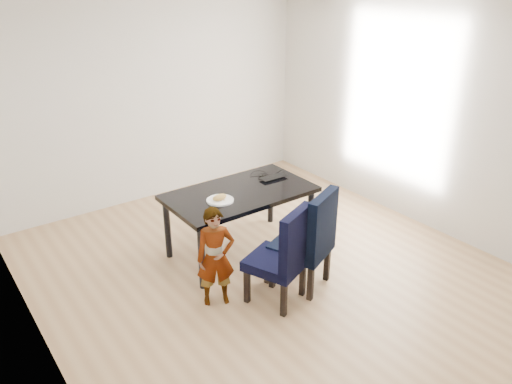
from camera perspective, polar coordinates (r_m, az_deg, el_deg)
floor at (r=5.46m, az=1.26°, el=-8.91°), size 4.50×5.00×0.01m
ceiling at (r=4.57m, az=1.58°, el=20.80°), size 4.50×5.00×0.01m
wall_back at (r=6.92m, az=-11.54°, el=10.18°), size 4.50×0.01×2.70m
wall_left at (r=4.00m, az=-25.19°, el=-2.30°), size 0.01×5.00×2.70m
wall_right at (r=6.42m, az=17.77°, el=8.41°), size 0.01×5.00×2.70m
dining_table at (r=5.61m, az=-1.81°, el=-3.40°), size 1.60×0.90×0.75m
chair_left at (r=4.76m, az=2.26°, el=-7.10°), size 0.64×0.65×1.01m
chair_right at (r=4.99m, az=5.19°, el=-5.30°), size 0.67×0.68×1.06m
child at (r=4.73m, az=-4.64°, el=-7.44°), size 0.43×0.37×1.00m
plate at (r=5.23m, az=-4.12°, el=-0.95°), size 0.35×0.35×0.02m
sandwich at (r=5.20m, az=-4.19°, el=-0.60°), size 0.18×0.13×0.07m
laptop at (r=5.81m, az=1.74°, el=1.81°), size 0.34×0.22×0.03m
cable_tangle at (r=5.81m, az=1.02°, el=1.73°), size 0.20×0.20×0.01m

